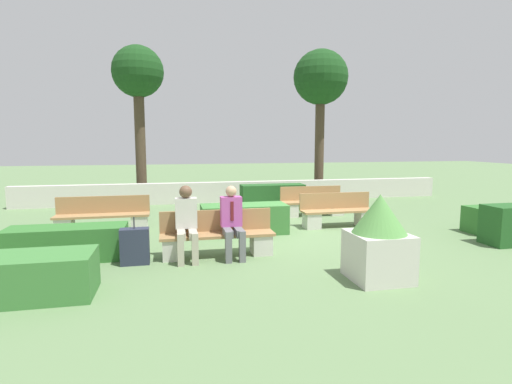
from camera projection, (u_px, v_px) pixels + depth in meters
name	position (u px, v px, depth m)	size (l,w,h in m)	color
ground_plane	(282.00, 233.00, 9.20)	(60.00, 60.00, 0.00)	#607F51
perimeter_wall	(243.00, 192.00, 14.02)	(14.93, 0.30, 0.71)	beige
bench_front	(218.00, 238.00, 7.31)	(2.08, 0.48, 0.82)	#A37A4C
bench_left_side	(313.00, 205.00, 11.32)	(1.81, 0.48, 0.82)	#A37A4C
bench_right_side	(338.00, 214.00, 9.84)	(1.85, 0.48, 0.82)	#A37A4C
bench_back	(103.00, 218.00, 9.22)	(2.10, 0.48, 0.82)	#A37A4C
person_seated_man	(232.00, 219.00, 7.17)	(0.38, 0.64, 1.29)	slate
person_seated_woman	(186.00, 220.00, 7.00)	(0.38, 0.64, 1.32)	#B2A893
hedge_block_near_left	(273.00, 197.00, 12.28)	(1.95, 0.61, 0.79)	#235623
hedge_block_near_right	(67.00, 243.00, 7.05)	(2.02, 0.70, 0.60)	#33702D
hedge_block_mid_left	(501.00, 219.00, 9.23)	(1.59, 0.69, 0.61)	#33702D
hedge_block_mid_right	(244.00, 219.00, 9.12)	(1.94, 0.79, 0.66)	#3D7A38
hedge_block_far_left	(25.00, 277.00, 5.29)	(1.74, 0.83, 0.59)	#3D7A38
planter_corner_left	(379.00, 238.00, 5.98)	(0.83, 0.83, 1.31)	beige
suitcase	(135.00, 246.00, 6.79)	(0.48, 0.24, 0.82)	#282D42
tree_leftmost	(138.00, 78.00, 13.92)	(1.79, 1.79, 5.42)	#473828
tree_center_left	(321.00, 81.00, 15.21)	(2.08, 2.08, 5.58)	#473828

